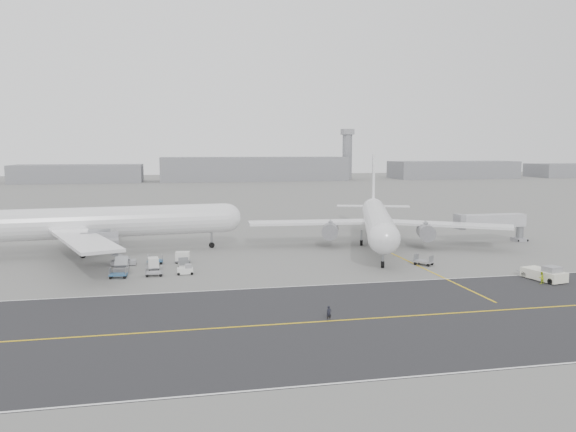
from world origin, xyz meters
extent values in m
plane|color=gray|center=(0.00, 0.00, 0.00)|extent=(700.00, 700.00, 0.00)
cube|color=#29292C|center=(5.00, -18.00, 0.01)|extent=(220.00, 32.00, 0.02)
cube|color=gold|center=(5.00, -18.00, 0.03)|extent=(220.00, 0.30, 0.01)
cube|color=silver|center=(5.00, -2.20, 0.03)|extent=(220.00, 0.25, 0.01)
cube|color=silver|center=(5.00, -33.80, 0.03)|extent=(220.00, 0.25, 0.01)
cube|color=gold|center=(30.00, 5.00, 0.02)|extent=(0.30, 40.00, 0.01)
cylinder|color=gray|center=(100.00, 265.00, 14.00)|extent=(6.00, 6.00, 28.00)
cube|color=gray|center=(100.00, 265.00, 29.50)|extent=(7.00, 7.00, 3.50)
cylinder|color=white|center=(-22.00, 28.39, 5.62)|extent=(48.15, 10.40, 5.48)
sphere|color=white|center=(1.80, 30.87, 5.62)|extent=(5.37, 5.37, 5.37)
cube|color=white|center=(-21.66, 13.91, 4.94)|extent=(14.43, 26.67, 0.45)
cube|color=white|center=(-24.65, 42.63, 4.94)|extent=(9.46, 26.81, 0.45)
cylinder|color=gray|center=(-19.81, 18.65, 3.56)|extent=(6.15, 3.98, 3.40)
cylinder|color=gray|center=(-21.86, 38.38, 3.56)|extent=(6.15, 3.98, 3.40)
cylinder|color=black|center=(-1.11, 30.56, 0.52)|extent=(1.08, 0.60, 1.04)
cylinder|color=black|center=(-23.40, 24.94, 0.52)|extent=(1.08, 0.60, 1.04)
cylinder|color=black|center=(-24.08, 31.48, 0.52)|extent=(1.08, 0.60, 1.04)
cylinder|color=gray|center=(-1.11, 30.56, 1.96)|extent=(0.36, 0.36, 2.88)
cylinder|color=white|center=(29.73, 24.80, 5.04)|extent=(17.95, 42.31, 4.92)
sphere|color=white|center=(23.09, 4.41, 5.04)|extent=(4.82, 4.82, 4.82)
cone|color=white|center=(36.70, 46.19, 5.41)|extent=(6.80, 9.33, 4.43)
cube|color=white|center=(36.86, 46.69, 12.21)|extent=(1.93, 4.63, 10.46)
cube|color=white|center=(32.84, 48.27, 5.53)|extent=(8.19, 4.67, 0.25)
cube|color=white|center=(41.04, 45.60, 5.53)|extent=(8.19, 4.67, 0.25)
cube|color=white|center=(17.75, 29.80, 4.43)|extent=(23.85, 6.87, 0.45)
cube|color=white|center=(42.37, 21.79, 4.43)|extent=(22.73, 16.92, 0.45)
cylinder|color=gray|center=(20.95, 26.56, 3.20)|extent=(4.52, 5.92, 3.05)
cylinder|color=gray|center=(37.86, 21.05, 3.20)|extent=(4.52, 5.92, 3.05)
cylinder|color=black|center=(23.90, 6.90, 0.53)|extent=(0.81, 1.17, 1.07)
cylinder|color=black|center=(27.41, 27.21, 0.53)|extent=(0.81, 1.17, 1.07)
cylinder|color=black|center=(33.02, 25.38, 0.53)|extent=(0.81, 1.17, 1.07)
cylinder|color=gray|center=(23.90, 6.90, 1.82)|extent=(0.36, 0.36, 2.58)
cube|color=white|center=(43.24, -5.65, 0.81)|extent=(4.08, 6.41, 1.34)
cube|color=gray|center=(43.53, -6.96, 1.82)|extent=(2.47, 2.32, 0.86)
cylinder|color=gray|center=(42.46, -2.10, 0.48)|extent=(0.68, 2.46, 0.15)
cylinder|color=black|center=(42.52, -8.16, 0.43)|extent=(0.56, 0.92, 0.86)
cylinder|color=black|center=(44.95, -7.63, 0.43)|extent=(0.56, 0.92, 0.86)
cylinder|color=black|center=(41.53, -3.67, 0.43)|extent=(0.56, 0.92, 0.86)
cylinder|color=black|center=(43.96, -3.14, 0.43)|extent=(0.56, 0.92, 0.86)
cylinder|color=gray|center=(60.53, 25.74, 1.90)|extent=(1.52, 1.52, 3.81)
cube|color=gray|center=(60.53, 25.74, 0.33)|extent=(2.52, 2.52, 0.67)
cube|color=#BCBCC1|center=(53.86, 25.62, 4.38)|extent=(14.33, 2.92, 2.48)
cube|color=gray|center=(47.01, 25.50, 4.38)|extent=(1.20, 3.07, 2.86)
cylinder|color=black|center=(61.56, 26.81, 0.29)|extent=(0.30, 0.58, 0.57)
imported|color=black|center=(8.17, -17.81, 0.82)|extent=(0.64, 0.47, 1.64)
imported|color=#ABC817|center=(41.56, -7.42, 0.84)|extent=(0.94, 0.81, 1.68)
camera|label=1|loc=(-8.09, -74.71, 18.44)|focal=35.00mm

